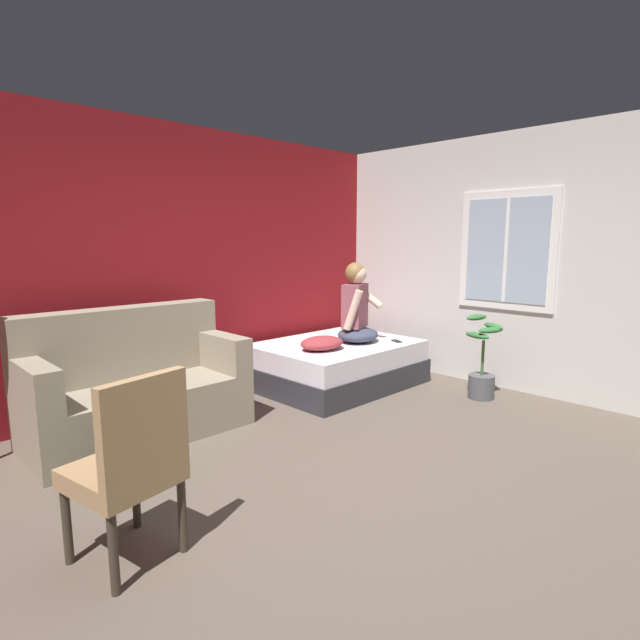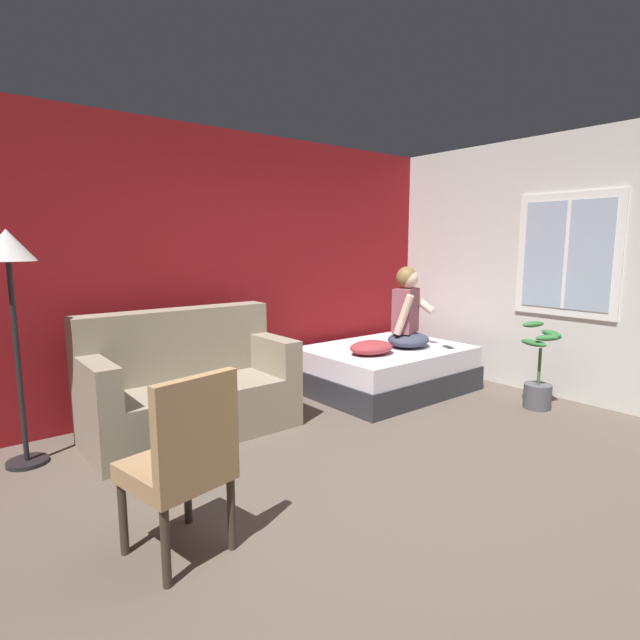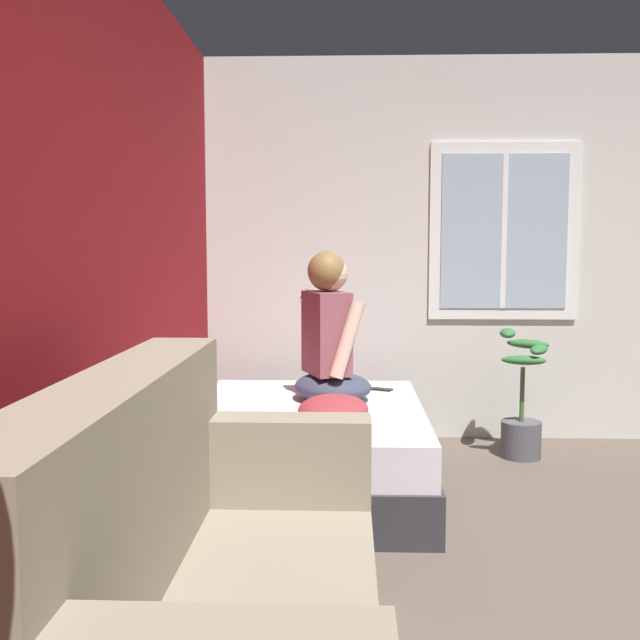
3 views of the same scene
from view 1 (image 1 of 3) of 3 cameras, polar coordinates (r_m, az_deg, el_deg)
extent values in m
plane|color=brown|center=(3.36, 3.07, -19.27)|extent=(40.00, 40.00, 0.00)
cube|color=maroon|center=(5.07, -19.05, 5.86)|extent=(10.84, 0.16, 2.70)
cube|color=silver|center=(5.56, 24.63, 5.78)|extent=(0.16, 6.41, 2.70)
cube|color=white|center=(5.63, 20.56, 7.44)|extent=(0.02, 1.04, 1.24)
cube|color=#9EB2C6|center=(5.62, 20.49, 7.44)|extent=(0.01, 0.88, 1.08)
cube|color=white|center=(5.62, 20.49, 7.44)|extent=(0.01, 0.04, 1.08)
cube|color=#2D2D33|center=(5.58, 1.89, -6.10)|extent=(1.72, 1.32, 0.26)
cube|color=silver|center=(5.52, 1.90, -3.70)|extent=(1.67, 1.28, 0.22)
cube|color=gray|center=(4.39, -19.82, -9.71)|extent=(1.71, 0.81, 0.44)
cube|color=gray|center=(4.52, -21.76, -2.44)|extent=(1.70, 0.25, 0.60)
cube|color=gray|center=(4.05, -29.99, -6.37)|extent=(0.19, 0.80, 0.32)
cube|color=gray|center=(4.63, -11.50, -3.47)|extent=(0.19, 0.80, 0.32)
cylinder|color=#382D23|center=(3.12, -20.32, -18.08)|extent=(0.04, 0.04, 0.40)
cylinder|color=#382D23|center=(2.95, -26.95, -20.25)|extent=(0.04, 0.04, 0.40)
cylinder|color=#382D23|center=(2.84, -15.46, -20.69)|extent=(0.04, 0.04, 0.40)
cylinder|color=#382D23|center=(2.65, -22.53, -23.48)|extent=(0.04, 0.04, 0.40)
cube|color=#9E7A51|center=(2.77, -21.63, -16.05)|extent=(0.54, 0.54, 0.10)
cube|color=#9E7A51|center=(2.50, -19.42, -11.45)|extent=(0.46, 0.14, 0.48)
ellipsoid|color=#383D51|center=(5.54, 4.36, -1.67)|extent=(0.65, 0.60, 0.16)
cube|color=#8C4C56|center=(5.50, 4.01, 1.64)|extent=(0.38, 0.31, 0.48)
cylinder|color=beige|center=(5.30, 3.80, 1.14)|extent=(0.15, 0.23, 0.44)
cylinder|color=beige|center=(5.62, 5.37, 2.81)|extent=(0.21, 0.38, 0.29)
sphere|color=beige|center=(5.46, 4.25, 5.22)|extent=(0.21, 0.21, 0.21)
ellipsoid|color=olive|center=(5.46, 4.05, 5.38)|extent=(0.29, 0.29, 0.23)
cube|color=#2D5133|center=(3.64, -21.44, -14.09)|extent=(0.35, 0.28, 0.40)
cube|color=#2D5133|center=(3.75, -22.64, -14.94)|extent=(0.24, 0.14, 0.18)
torus|color=black|center=(3.57, -21.64, -10.90)|extent=(0.09, 0.05, 0.09)
ellipsoid|color=#993338|center=(5.12, 0.21, -2.65)|extent=(0.51, 0.40, 0.14)
cube|color=black|center=(5.61, 8.74, -2.39)|extent=(0.12, 0.16, 0.01)
cylinder|color=#4C4C51|center=(5.38, 17.94, -7.24)|extent=(0.26, 0.26, 0.24)
cylinder|color=#426033|center=(5.31, 18.10, -4.13)|extent=(0.03, 0.03, 0.36)
ellipsoid|color=#2D6B33|center=(5.18, 17.53, -1.70)|extent=(0.15, 0.29, 0.06)
ellipsoid|color=#2D6B33|center=(5.30, 19.20, -0.67)|extent=(0.22, 0.29, 0.06)
ellipsoid|color=#2D6B33|center=(5.29, 17.46, 0.29)|extent=(0.29, 0.15, 0.06)
ellipsoid|color=#2D6B33|center=(5.17, 18.95, -1.11)|extent=(0.30, 0.21, 0.06)
camera|label=3|loc=(3.51, -48.31, 2.61)|focal=42.00mm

